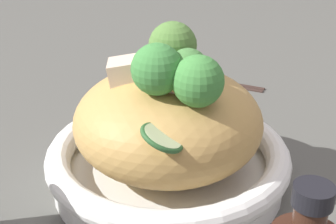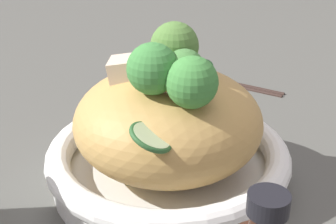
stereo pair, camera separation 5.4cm
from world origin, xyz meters
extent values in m
plane|color=#4E4F49|center=(0.00, 0.00, 0.00)|extent=(3.00, 3.00, 0.00)
cylinder|color=white|center=(0.00, 0.00, 0.01)|extent=(0.26, 0.26, 0.02)
torus|color=white|center=(0.00, 0.00, 0.04)|extent=(0.27, 0.27, 0.03)
ellipsoid|color=tan|center=(0.00, 0.00, 0.08)|extent=(0.21, 0.21, 0.11)
torus|color=tan|center=(0.02, 0.03, 0.13)|extent=(0.05, 0.05, 0.02)
torus|color=tan|center=(-0.02, -0.02, 0.12)|extent=(0.05, 0.06, 0.02)
cone|color=#97BF6F|center=(-0.02, 0.00, 0.13)|extent=(0.02, 0.02, 0.02)
sphere|color=#478433|center=(-0.02, 0.00, 0.15)|extent=(0.05, 0.05, 0.04)
cone|color=#A2BB73|center=(0.02, 0.06, 0.12)|extent=(0.03, 0.03, 0.01)
sphere|color=#40863C|center=(0.02, 0.06, 0.15)|extent=(0.07, 0.07, 0.05)
cone|color=#9ABC7B|center=(0.01, 0.03, 0.13)|extent=(0.02, 0.02, 0.02)
sphere|color=#43793B|center=(0.01, 0.03, 0.15)|extent=(0.04, 0.04, 0.04)
cone|color=#97C36D|center=(-0.02, -0.01, 0.13)|extent=(0.03, 0.03, 0.02)
sphere|color=#507B38|center=(-0.02, -0.01, 0.16)|extent=(0.06, 0.06, 0.05)
cone|color=#98B774|center=(0.03, 0.02, 0.13)|extent=(0.03, 0.03, 0.02)
sphere|color=#3D833D|center=(0.03, 0.02, 0.15)|extent=(0.07, 0.07, 0.05)
cylinder|color=orange|center=(0.00, -0.08, 0.11)|extent=(0.03, 0.03, 0.02)
cylinder|color=orange|center=(-0.03, 0.00, 0.13)|extent=(0.04, 0.03, 0.03)
cylinder|color=orange|center=(0.01, -0.02, 0.13)|extent=(0.03, 0.03, 0.02)
cylinder|color=orange|center=(-0.03, -0.04, 0.13)|extent=(0.03, 0.03, 0.01)
cylinder|color=beige|center=(-0.02, -0.02, 0.13)|extent=(0.03, 0.04, 0.03)
torus|color=#2A5D23|center=(-0.02, -0.02, 0.13)|extent=(0.04, 0.04, 0.03)
cylinder|color=#BFE19B|center=(-0.03, 0.02, 0.13)|extent=(0.03, 0.03, 0.02)
torus|color=#235729|center=(-0.03, 0.02, 0.13)|extent=(0.04, 0.04, 0.03)
cylinder|color=beige|center=(0.07, 0.06, 0.11)|extent=(0.05, 0.05, 0.02)
torus|color=#285529|center=(0.07, 0.06, 0.11)|extent=(0.06, 0.06, 0.02)
cylinder|color=beige|center=(0.02, 0.01, 0.14)|extent=(0.04, 0.04, 0.02)
torus|color=#22512A|center=(0.02, 0.01, 0.14)|extent=(0.05, 0.05, 0.03)
cube|color=beige|center=(0.01, 0.03, 0.14)|extent=(0.04, 0.04, 0.02)
cube|color=beige|center=(0.01, -0.01, 0.14)|extent=(0.03, 0.02, 0.02)
cube|color=beige|center=(-0.03, -0.04, 0.13)|extent=(0.03, 0.03, 0.02)
cube|color=beige|center=(0.03, -0.03, 0.13)|extent=(0.05, 0.05, 0.03)
cylinder|color=black|center=(0.11, 0.23, 0.16)|extent=(0.02, 0.02, 0.01)
cylinder|color=black|center=(-0.26, -0.18, 0.00)|extent=(0.09, 0.20, 0.01)
cylinder|color=black|center=(-0.25, -0.18, 0.00)|extent=(0.09, 0.20, 0.01)
camera|label=1|loc=(0.34, 0.35, 0.33)|focal=53.32mm
camera|label=2|loc=(0.30, 0.38, 0.33)|focal=53.32mm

